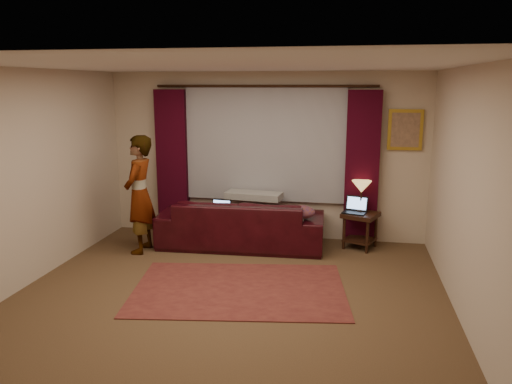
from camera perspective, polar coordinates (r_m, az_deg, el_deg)
floor at (r=5.87m, az=-3.22°, el=-12.08°), size 5.00×5.00×0.01m
ceiling at (r=5.35m, az=-3.56°, el=14.26°), size 5.00×5.00×0.02m
wall_back at (r=7.87m, az=1.05°, el=4.13°), size 5.00×0.02×2.60m
wall_front at (r=3.19m, az=-14.48°, el=-8.53°), size 5.00×0.02×2.60m
wall_left at (r=6.53m, az=-25.19°, el=1.28°), size 0.02×5.00×2.60m
wall_right at (r=5.43m, az=23.14°, el=-0.54°), size 0.02×5.00×2.60m
sheer_curtain at (r=7.79m, az=0.98°, el=5.53°), size 2.50×0.05×1.80m
drape_left at (r=8.17m, az=-9.53°, el=3.41°), size 0.50×0.14×2.30m
drape_right at (r=7.68m, az=12.02°, el=2.75°), size 0.50×0.14×2.30m
curtain_rod at (r=7.69m, az=0.94°, el=12.02°), size 0.04×0.04×3.40m
picture_frame at (r=7.72m, az=16.69°, el=6.83°), size 0.50×0.04×0.60m
sofa at (r=7.51m, az=-1.69°, el=-2.53°), size 2.50×1.17×0.99m
throw_blanket at (r=7.62m, az=-0.25°, el=1.55°), size 0.89×0.44×0.10m
clothing_pile at (r=7.22m, az=4.96°, el=-2.37°), size 0.50×0.41×0.19m
laptop_sofa at (r=7.42m, az=-4.25°, el=-1.88°), size 0.33×0.35×0.22m
area_rug at (r=6.09m, az=-1.92°, el=-11.00°), size 2.72×2.02×0.01m
end_table at (r=7.63m, az=11.80°, el=-4.32°), size 0.61×0.61×0.54m
tiffany_lamp at (r=7.58m, az=11.92°, el=-0.48°), size 0.39×0.39×0.47m
laptop_table at (r=7.49m, az=11.20°, el=-1.50°), size 0.41×0.43×0.24m
person at (r=7.36m, az=-13.16°, el=-0.28°), size 0.52×0.52×1.71m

